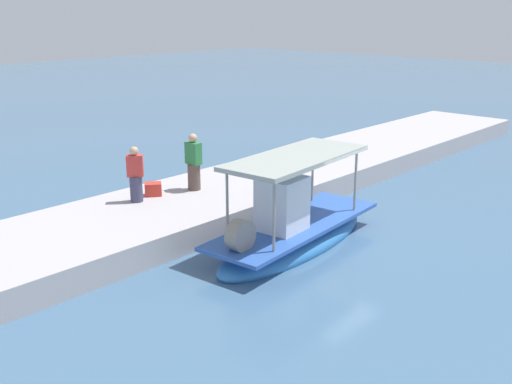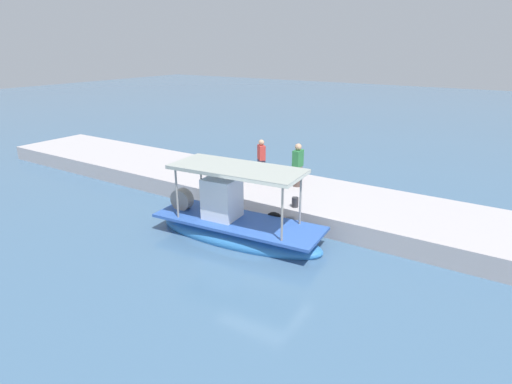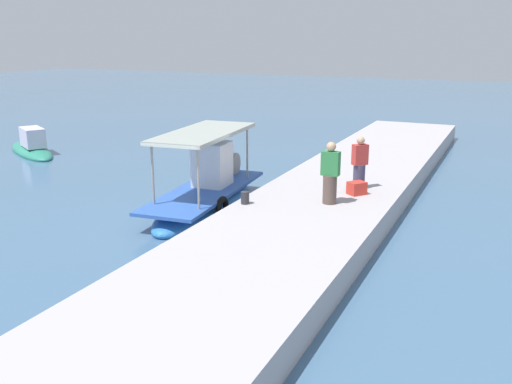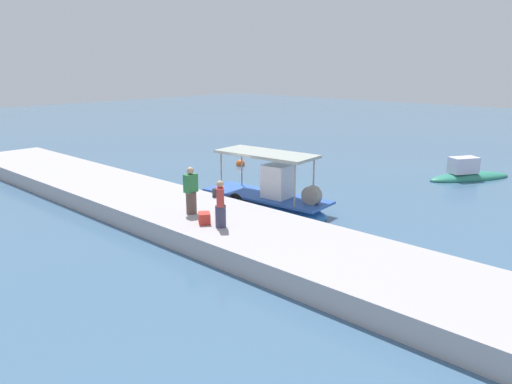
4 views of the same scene
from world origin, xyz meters
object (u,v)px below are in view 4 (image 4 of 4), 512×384
(moored_boat_near, at_px, (468,175))
(marker_buoy, at_px, (240,164))
(fisherman_by_crate, at_px, (220,206))
(fisherman_near_bollard, at_px, (191,193))
(cargo_crate, at_px, (204,218))
(main_fishing_boat, at_px, (268,199))
(mooring_bollard, at_px, (215,193))

(moored_boat_near, bearing_deg, marker_buoy, -153.18)
(fisherman_by_crate, height_order, moored_boat_near, fisherman_by_crate)
(fisherman_near_bollard, relative_size, marker_buoy, 3.23)
(cargo_crate, relative_size, moored_boat_near, 0.10)
(fisherman_near_bollard, bearing_deg, main_fishing_boat, 87.55)
(mooring_bollard, xyz_separation_m, cargo_crate, (2.32, -2.64, 0.01))
(moored_boat_near, bearing_deg, cargo_crate, -101.17)
(fisherman_near_bollard, xyz_separation_m, marker_buoy, (-7.33, 10.05, -1.43))
(main_fishing_boat, bearing_deg, moored_boat_near, 69.94)
(main_fishing_boat, height_order, cargo_crate, main_fishing_boat)
(fisherman_near_bollard, height_order, marker_buoy, fisherman_near_bollard)
(marker_buoy, bearing_deg, main_fishing_boat, -38.16)
(fisherman_by_crate, height_order, cargo_crate, fisherman_by_crate)
(main_fishing_boat, distance_m, fisherman_by_crate, 4.94)
(main_fishing_boat, distance_m, cargo_crate, 4.76)
(fisherman_near_bollard, bearing_deg, fisherman_by_crate, -9.62)
(fisherman_by_crate, relative_size, moored_boat_near, 0.33)
(cargo_crate, height_order, moored_boat_near, moored_boat_near)
(fisherman_near_bollard, xyz_separation_m, mooring_bollard, (-1.06, 2.18, -0.63))
(main_fishing_boat, bearing_deg, marker_buoy, 141.84)
(fisherman_near_bollard, relative_size, cargo_crate, 3.56)
(marker_buoy, bearing_deg, fisherman_by_crate, -48.15)
(mooring_bollard, bearing_deg, moored_boat_near, 68.08)
(cargo_crate, relative_size, marker_buoy, 0.91)
(main_fishing_boat, relative_size, fisherman_near_bollard, 3.51)
(main_fishing_boat, xyz_separation_m, cargo_crate, (1.08, -4.62, 0.47))
(mooring_bollard, distance_m, moored_boat_near, 14.97)
(fisherman_by_crate, bearing_deg, marker_buoy, 131.85)
(main_fishing_boat, relative_size, fisherman_by_crate, 3.79)
(cargo_crate, xyz_separation_m, marker_buoy, (-8.59, 10.52, -0.81))
(fisherman_near_bollard, relative_size, fisherman_by_crate, 1.08)
(cargo_crate, bearing_deg, moored_boat_near, 78.83)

